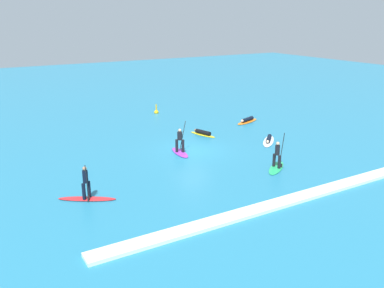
{
  "coord_description": "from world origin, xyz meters",
  "views": [
    {
      "loc": [
        -14.37,
        -24.46,
        9.41
      ],
      "look_at": [
        0.0,
        0.0,
        0.5
      ],
      "focal_mm": 38.44,
      "sensor_mm": 36.0,
      "label": 1
    }
  ],
  "objects": [
    {
      "name": "surfer_on_red_board",
      "position": [
        -9.05,
        -4.34,
        0.46
      ],
      "size": [
        2.94,
        2.13,
        2.11
      ],
      "rotation": [
        0.0,
        0.0,
        5.73
      ],
      "color": "red",
      "rests_on": "ground_plane"
    },
    {
      "name": "surfer_on_green_board",
      "position": [
        2.84,
        -5.89,
        0.44
      ],
      "size": [
        2.61,
        2.2,
        2.39
      ],
      "rotation": [
        0.0,
        0.0,
        0.64
      ],
      "color": "#23B266",
      "rests_on": "ground_plane"
    },
    {
      "name": "surfer_on_orange_board",
      "position": [
        8.6,
        4.59,
        0.15
      ],
      "size": [
        3.04,
        1.72,
        0.44
      ],
      "rotation": [
        0.0,
        0.0,
        3.48
      ],
      "color": "orange",
      "rests_on": "ground_plane"
    },
    {
      "name": "surfer_on_yellow_board",
      "position": [
        2.81,
        3.05,
        0.17
      ],
      "size": [
        1.3,
        2.64,
        0.42
      ],
      "rotation": [
        0.0,
        0.0,
        1.86
      ],
      "color": "yellow",
      "rests_on": "ground_plane"
    },
    {
      "name": "marker_buoy",
      "position": [
        2.92,
        12.04,
        0.16
      ],
      "size": [
        0.45,
        0.45,
        1.03
      ],
      "color": "yellow",
      "rests_on": "ground_plane"
    },
    {
      "name": "surfer_on_purple_board",
      "position": [
        -1.03,
        -0.06,
        0.49
      ],
      "size": [
        1.06,
        2.55,
        2.28
      ],
      "rotation": [
        0.0,
        0.0,
        1.44
      ],
      "color": "purple",
      "rests_on": "ground_plane"
    },
    {
      "name": "surfer_on_white_board",
      "position": [
        6.26,
        -1.12,
        0.13
      ],
      "size": [
        2.83,
        2.76,
        0.39
      ],
      "rotation": [
        0.0,
        0.0,
        3.9
      ],
      "color": "white",
      "rests_on": "ground_plane"
    },
    {
      "name": "wave_crest",
      "position": [
        0.0,
        -10.03,
        0.09
      ],
      "size": [
        21.72,
        0.9,
        0.18
      ],
      "primitive_type": "cube",
      "color": "white",
      "rests_on": "ground_plane"
    },
    {
      "name": "ground_plane",
      "position": [
        0.0,
        0.0,
        0.0
      ],
      "size": [
        120.0,
        120.0,
        0.0
      ],
      "primitive_type": "plane",
      "color": "teal",
      "rests_on": "ground"
    }
  ]
}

